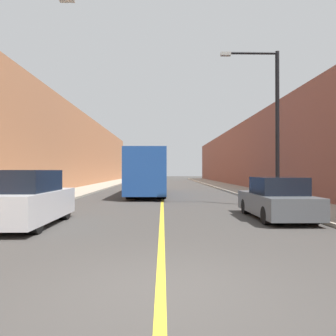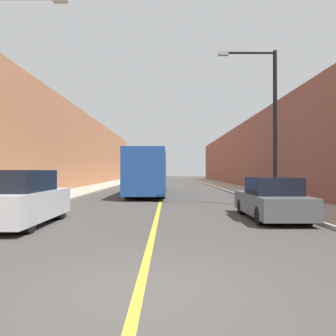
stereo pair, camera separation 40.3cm
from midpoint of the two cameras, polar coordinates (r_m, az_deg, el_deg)
The scene contains 10 objects.
ground_plane at distance 5.29m, azimuth -2.59°, elevation -20.51°, with size 200.00×200.00×0.00m, color #3F3D3A.
sidewalk_left at distance 35.75m, azimuth -11.63°, elevation -3.24°, with size 3.14×72.00×0.13m, color #A89E8C.
sidewalk_right at distance 35.66m, azimuth 11.11°, elevation -3.25°, with size 3.14×72.00×0.13m, color #A89E8C.
building_row_left at distance 36.67m, azimuth -17.10°, elevation 3.12°, with size 4.00×72.00×8.16m, color #B2724C.
building_row_right at distance 36.51m, azimuth 16.61°, elevation 2.27°, with size 4.00×72.00×7.06m, color brown.
road_center_line at distance 35.01m, azimuth -0.28°, elevation -3.41°, with size 0.16×72.00×0.01m, color gold.
bus at distance 24.75m, azimuth -2.84°, elevation -0.63°, with size 2.59×11.69×3.24m.
parked_suv_left at distance 11.76m, azimuth -23.25°, elevation -5.12°, with size 1.87×4.51×1.83m.
car_right_near at distance 12.95m, azimuth 18.54°, elevation -5.35°, with size 1.84×4.46×1.57m.
street_lamp_right at distance 17.26m, azimuth 18.04°, elevation 8.63°, with size 2.94×0.24×7.65m.
Camera 2 is at (0.43, -4.97, 1.82)m, focal length 35.00 mm.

